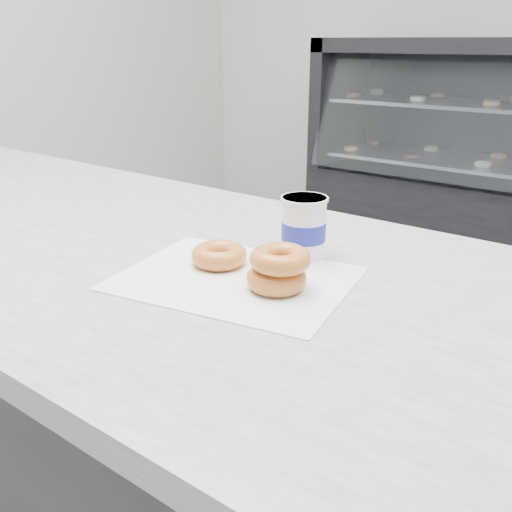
{
  "coord_description": "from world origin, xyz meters",
  "views": [
    {
      "loc": [
        0.66,
        -1.24,
        1.24
      ],
      "look_at": [
        0.18,
        -0.6,
        0.93
      ],
      "focal_mm": 40.0,
      "sensor_mm": 36.0,
      "label": 1
    }
  ],
  "objects_px": {
    "donut_stack": "(278,269)",
    "counter": "(185,463)",
    "donut_single": "(219,255)",
    "coffee_cup": "(304,227)"
  },
  "relations": [
    {
      "from": "donut_stack",
      "to": "coffee_cup",
      "type": "relative_size",
      "value": 1.13
    },
    {
      "from": "donut_stack",
      "to": "coffee_cup",
      "type": "xyz_separation_m",
      "value": [
        -0.04,
        0.13,
        0.02
      ]
    },
    {
      "from": "counter",
      "to": "donut_single",
      "type": "height_order",
      "value": "donut_single"
    },
    {
      "from": "coffee_cup",
      "to": "donut_single",
      "type": "bearing_deg",
      "value": -136.59
    },
    {
      "from": "counter",
      "to": "donut_stack",
      "type": "distance_m",
      "value": 0.53
    },
    {
      "from": "donut_single",
      "to": "donut_stack",
      "type": "bearing_deg",
      "value": -9.36
    },
    {
      "from": "donut_stack",
      "to": "counter",
      "type": "bearing_deg",
      "value": 174.85
    },
    {
      "from": "donut_single",
      "to": "coffee_cup",
      "type": "relative_size",
      "value": 0.87
    },
    {
      "from": "counter",
      "to": "donut_stack",
      "type": "height_order",
      "value": "donut_stack"
    },
    {
      "from": "donut_single",
      "to": "donut_stack",
      "type": "relative_size",
      "value": 0.77
    }
  ]
}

